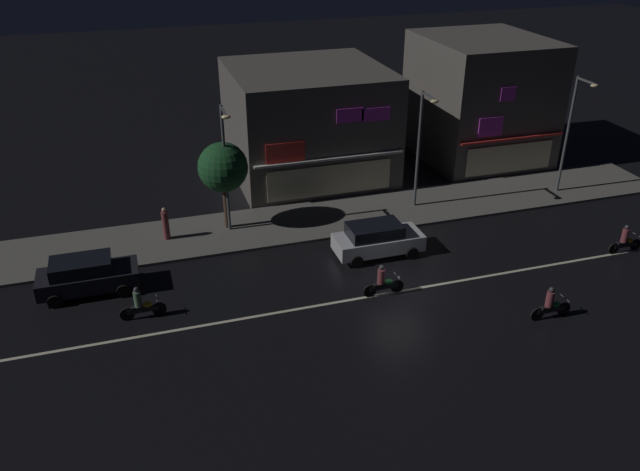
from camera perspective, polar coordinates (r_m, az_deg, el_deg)
The scene contains 17 objects.
ground_plane at distance 28.86m, azimuth 7.08°, elevation -4.97°, with size 140.00×140.00×0.00m, color black.
lane_divider_stripe at distance 28.86m, azimuth 7.08°, elevation -4.96°, with size 36.86×0.16×0.01m, color beige.
sidewalk_far at distance 35.16m, azimuth 2.01°, elevation 1.73°, with size 38.80×4.54×0.14m, color #5B5954.
storefront_left_block at distance 44.05m, azimuth 14.01°, elevation 11.73°, with size 7.34×8.59×7.82m.
storefront_center_block at distance 39.94m, azimuth -1.12°, elevation 10.06°, with size 9.18×9.19×6.67m.
streetlamp_west at distance 32.11m, azimuth -8.41°, elevation 6.69°, with size 0.44×1.64×6.68m.
streetlamp_mid at distance 35.01m, azimuth 8.99°, elevation 8.34°, with size 0.44×1.64×6.55m.
streetlamp_east at distance 39.17m, azimuth 21.50°, elevation 9.06°, with size 0.44×1.64×6.80m.
pedestrian_on_sidewalk at distance 33.24m, azimuth -13.59°, elevation 0.97°, with size 0.34×0.34×1.73m.
street_tree at distance 32.80m, azimuth -8.64°, elevation 6.01°, with size 2.55×2.55×4.66m.
parked_car_near_kerb at distance 29.98m, azimuth -20.09°, elevation -3.33°, with size 4.30×1.98×1.67m.
parked_car_trailing at distance 31.21m, azimuth 5.11°, elevation -0.31°, with size 4.30×1.98×1.67m.
motorcycle_lead at distance 34.81m, azimuth 25.54°, elevation -0.44°, with size 1.90×0.60×1.52m.
motorcycle_following at distance 28.23m, azimuth 5.62°, elevation -4.18°, with size 1.90×0.60×1.52m.
motorcycle_opposite_lane at distance 28.28m, azimuth 19.85°, elevation -5.85°, with size 1.90×0.60×1.52m.
motorcycle_trailing_far at distance 27.63m, azimuth -15.65°, elevation -5.99°, with size 1.90×0.60×1.52m.
traffic_cone at distance 33.29m, azimuth 7.52°, elevation 0.30°, with size 0.36×0.36×0.55m, color orange.
Camera 1 is at (-10.49, -21.93, 15.56)m, focal length 35.93 mm.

